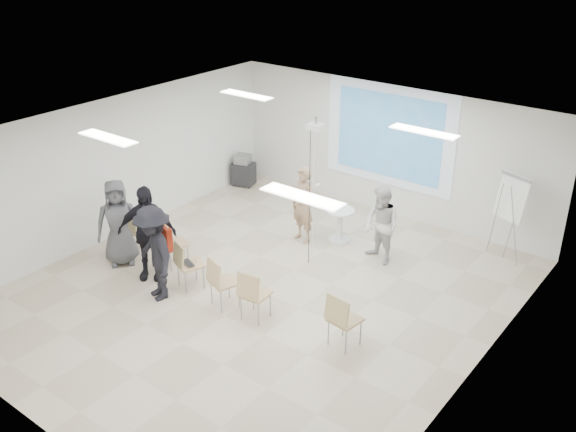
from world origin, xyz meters
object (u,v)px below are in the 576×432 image
Objects in this scene: chair_center at (220,279)px; av_cart at (243,171)px; player_right at (382,221)px; pedestal_table at (340,223)px; laptop at (191,263)px; player_left at (303,200)px; chair_right_far at (342,317)px; chair_left_mid at (171,240)px; chair_left_inner at (186,262)px; audience_outer at (118,218)px; audience_mid at (154,247)px; chair_right_inner at (253,292)px; audience_left at (146,226)px; flipchart_easel at (512,199)px; chair_far_left at (136,228)px.

av_cart is at bearing 145.46° from chair_center.
pedestal_table is at bearing -172.42° from player_right.
player_right is 5.13× the size of laptop.
av_cart reaches higher than pedestal_table.
player_right is at bearing 19.97° from player_left.
chair_left_mid is at bearing -175.01° from chair_right_far.
player_right is (1.12, -0.25, 0.47)m from pedestal_table.
chair_right_far is at bearing -51.58° from player_right.
audience_outer is (-1.73, -0.10, 0.43)m from chair_left_inner.
audience_outer is at bearing -129.14° from chair_left_mid.
player_left is at bearing 99.40° from audience_mid.
chair_right_inner is 1.97m from audience_mid.
chair_right_inner is at bearing -163.65° from laptop.
pedestal_table is 3.85m from av_cart.
audience_left is (-0.03, -0.53, 0.51)m from chair_left_mid.
chair_center is at bearing -52.16° from audience_outer.
pedestal_table is 3.41m from chair_center.
player_left is 5.46× the size of laptop.
chair_center is 1.86m from audience_left.
player_right is 0.82× the size of audience_left.
chair_left_inner is 0.11m from laptop.
chair_right_far is 4.16m from audience_left.
flipchart_easel reaches higher than chair_left_mid.
chair_left_mid is at bearing 164.95° from chair_right_inner.
chair_far_left is 4.08m from av_cart.
chair_right_far is at bearing 19.96° from chair_left_mid.
chair_right_far is 1.18× the size of av_cart.
chair_right_far is at bearing -30.04° from audience_left.
chair_far_left reaches higher than pedestal_table.
audience_outer is (-0.88, 0.03, -0.09)m from audience_left.
flipchart_easel is at bearing 71.60° from audience_mid.
chair_right_far reaches higher than chair_center.
audience_mid is at bearing -139.45° from chair_center.
laptop is (-1.62, 0.15, -0.06)m from chair_right_inner.
flipchart_easel is (4.44, 5.24, 0.31)m from audience_mid.
player_left is at bearing -153.45° from player_right.
chair_right_inner reaches higher than pedestal_table.
player_right is 2.56m from flipchart_easel.
player_right reaches higher than chair_far_left.
chair_right_inner is 3.41m from audience_outer.
audience_left is at bearing -120.67° from pedestal_table.
player_right is at bearing -12.40° from pedestal_table.
laptop is (-0.90, 0.17, -0.06)m from chair_center.
audience_mid is (-3.46, -0.77, 0.44)m from chair_right_far.
chair_center reaches higher than chair_far_left.
player_left is at bearing 83.13° from chair_left_mid.
player_left is at bearing 105.71° from chair_right_inner.
player_left reaches higher than player_right.
player_right is at bearing 115.75° from chair_right_far.
audience_outer is (-4.99, -0.33, 0.41)m from chair_right_far.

